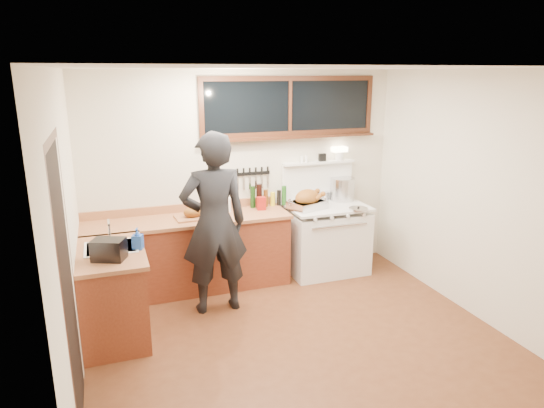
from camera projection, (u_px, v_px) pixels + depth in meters
name	position (u px, v px, depth m)	size (l,w,h in m)	color
ground_plane	(295.00, 336.00, 4.89)	(4.00, 3.50, 0.02)	#532A15
room_shell	(298.00, 175.00, 4.45)	(4.10, 3.60, 2.65)	beige
counter_back	(189.00, 253.00, 5.83)	(2.44, 0.64, 1.00)	maroon
counter_left	(113.00, 293.00, 4.79)	(0.64, 1.09, 0.90)	maroon
sink_unit	(111.00, 253.00, 4.76)	(0.50, 0.45, 0.37)	white
vintage_stove	(326.00, 237.00, 6.37)	(1.02, 0.74, 1.61)	white
back_window	(290.00, 113.00, 6.10)	(2.32, 0.13, 0.77)	black
left_doorway	(68.00, 286.00, 3.46)	(0.02, 1.04, 2.17)	black
knife_strip	(253.00, 174.00, 6.15)	(0.46, 0.03, 0.28)	black
man	(214.00, 224.00, 5.18)	(0.73, 0.48, 1.99)	black
soap_bottle	(137.00, 239.00, 4.69)	(0.12, 0.12, 0.21)	#2250AD
toaster	(109.00, 250.00, 4.42)	(0.34, 0.29, 0.20)	black
cutting_board	(193.00, 214.00, 5.70)	(0.43, 0.33, 0.14)	#A26640
roast_turkey	(308.00, 201.00, 6.09)	(0.52, 0.45, 0.25)	silver
stockpot	(342.00, 189.00, 6.48)	(0.33, 0.33, 0.31)	silver
saucepan	(323.00, 196.00, 6.50)	(0.19, 0.29, 0.11)	silver
pot_lid	(358.00, 209.00, 6.06)	(0.26, 0.26, 0.04)	silver
coffee_tin	(261.00, 203.00, 6.04)	(0.12, 0.10, 0.16)	maroon
pitcher	(227.00, 205.00, 5.95)	(0.12, 0.12, 0.18)	white
bottle_cluster	(266.00, 197.00, 6.18)	(0.49, 0.07, 0.30)	black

